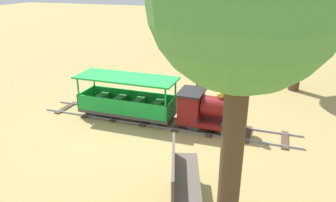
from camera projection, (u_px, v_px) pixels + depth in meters
ground_plane at (154, 121)px, 7.33m from camera, size 60.00×60.00×0.00m
track at (163, 122)px, 7.25m from camera, size 0.79×6.05×0.04m
locomotive at (208, 109)px, 6.77m from camera, size 0.75×1.44×1.08m
passenger_car at (127, 101)px, 7.38m from camera, size 0.85×2.35×0.97m
conductor_person at (200, 74)px, 7.54m from camera, size 0.30×0.30×1.62m
park_bench at (182, 178)px, 4.55m from camera, size 1.36×0.77×0.82m
oak_tree_far at (245, 0)px, 2.66m from camera, size 1.72×1.72×3.84m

